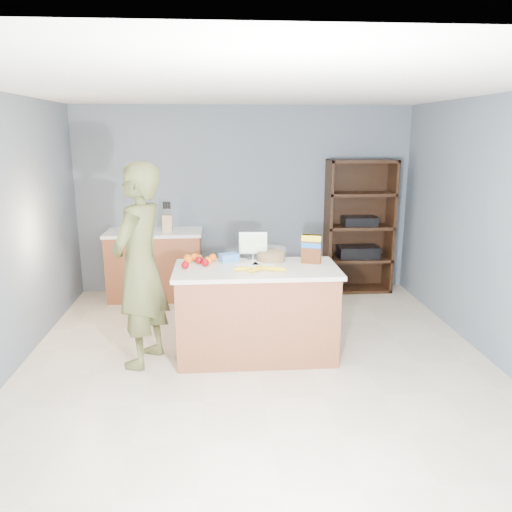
{
  "coord_description": "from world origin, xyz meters",
  "views": [
    {
      "loc": [
        -0.34,
        -4.26,
        2.15
      ],
      "look_at": [
        0.0,
        0.35,
        1.0
      ],
      "focal_mm": 35.0,
      "sensor_mm": 36.0,
      "label": 1
    }
  ],
  "objects": [
    {
      "name": "back_cabinet",
      "position": [
        -1.2,
        2.2,
        0.45
      ],
      "size": [
        1.24,
        0.62,
        0.9
      ],
      "color": "brown",
      "rests_on": "ground"
    },
    {
      "name": "salad_bowl",
      "position": [
        0.17,
        0.55,
        0.96
      ],
      "size": [
        0.3,
        0.3,
        0.13
      ],
      "color": "#267219",
      "rests_on": "counter_peninsula"
    },
    {
      "name": "apples",
      "position": [
        -0.57,
        0.38,
        0.94
      ],
      "size": [
        0.26,
        0.25,
        0.07
      ],
      "color": "maroon",
      "rests_on": "counter_peninsula"
    },
    {
      "name": "walls",
      "position": [
        0.0,
        0.0,
        1.65
      ],
      "size": [
        4.52,
        5.02,
        2.51
      ],
      "color": "slate",
      "rests_on": "ground"
    },
    {
      "name": "shelving_unit",
      "position": [
        1.55,
        2.35,
        0.86
      ],
      "size": [
        0.9,
        0.4,
        1.8
      ],
      "color": "black",
      "rests_on": "ground"
    },
    {
      "name": "envelopes",
      "position": [
        0.0,
        0.41,
        0.9
      ],
      "size": [
        0.41,
        0.18,
        0.0
      ],
      "color": "white",
      "rests_on": "counter_peninsula"
    },
    {
      "name": "floor",
      "position": [
        0.0,
        0.0,
        0.0
      ],
      "size": [
        4.5,
        5.0,
        0.02
      ],
      "primitive_type": "cube",
      "color": "beige",
      "rests_on": "ground"
    },
    {
      "name": "bananas",
      "position": [
        0.03,
        0.17,
        0.92
      ],
      "size": [
        0.51,
        0.2,
        0.04
      ],
      "color": "yellow",
      "rests_on": "counter_peninsula"
    },
    {
      "name": "blue_carton",
      "position": [
        -0.26,
        0.55,
        0.94
      ],
      "size": [
        0.21,
        0.18,
        0.08
      ],
      "primitive_type": "cube",
      "rotation": [
        0.0,
        0.0,
        0.37
      ],
      "color": "blue",
      "rests_on": "counter_peninsula"
    },
    {
      "name": "tv",
      "position": [
        -0.01,
        0.61,
        1.06
      ],
      "size": [
        0.28,
        0.12,
        0.28
      ],
      "color": "silver",
      "rests_on": "counter_peninsula"
    },
    {
      "name": "knife_block",
      "position": [
        -1.01,
        2.13,
        1.02
      ],
      "size": [
        0.12,
        0.1,
        0.31
      ],
      "color": "tan",
      "rests_on": "back_cabinet"
    },
    {
      "name": "cereal_box",
      "position": [
        0.55,
        0.42,
        1.07
      ],
      "size": [
        0.2,
        0.13,
        0.28
      ],
      "color": "#592B14",
      "rests_on": "counter_peninsula"
    },
    {
      "name": "oranges",
      "position": [
        -0.56,
        0.53,
        0.94
      ],
      "size": [
        0.33,
        0.22,
        0.08
      ],
      "color": "orange",
      "rests_on": "counter_peninsula"
    },
    {
      "name": "counter_peninsula",
      "position": [
        0.0,
        0.3,
        0.42
      ],
      "size": [
        1.56,
        0.76,
        0.9
      ],
      "color": "brown",
      "rests_on": "ground"
    },
    {
      "name": "person",
      "position": [
        -1.08,
        0.23,
        0.95
      ],
      "size": [
        0.66,
        0.81,
        1.9
      ],
      "primitive_type": "imported",
      "rotation": [
        0.0,
        0.0,
        -1.92
      ],
      "color": "brown",
      "rests_on": "ground"
    }
  ]
}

